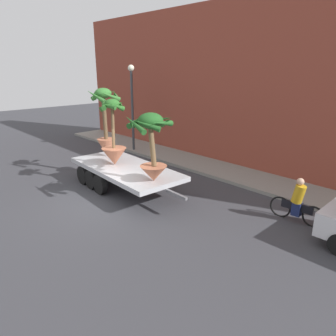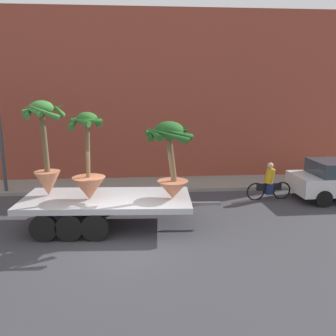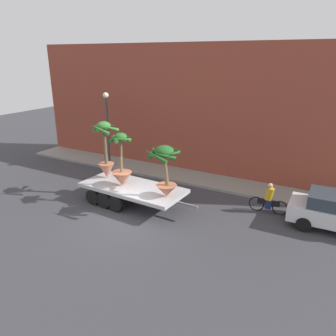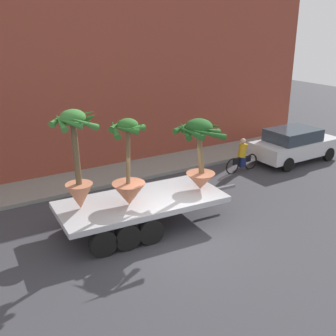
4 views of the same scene
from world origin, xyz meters
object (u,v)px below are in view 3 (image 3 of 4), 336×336
object	(u,v)px
potted_palm_front	(165,169)
cyclist	(269,200)
flatbed_trailer	(129,189)
potted_palm_middle	(105,150)
street_lamp	(107,120)
potted_palm_rear	(122,167)

from	to	relation	value
potted_palm_front	cyclist	distance (m)	5.21
cyclist	flatbed_trailer	bearing A→B (deg)	-160.12
potted_palm_middle	street_lamp	xyz separation A→B (m)	(-2.69, 3.55, 0.75)
potted_palm_front	potted_palm_middle	bearing A→B (deg)	170.99
potted_palm_middle	potted_palm_front	world-z (taller)	potted_palm_middle
potted_palm_rear	street_lamp	size ratio (longest dim) A/B	0.56
cyclist	street_lamp	xyz separation A→B (m)	(-10.77, 1.55, 2.56)
potted_palm_middle	flatbed_trailer	bearing A→B (deg)	-11.59
street_lamp	potted_palm_middle	bearing A→B (deg)	-52.87
potted_palm_middle	cyclist	world-z (taller)	potted_palm_middle
flatbed_trailer	street_lamp	world-z (taller)	street_lamp
flatbed_trailer	street_lamp	bearing A→B (deg)	138.03
potted_palm_front	street_lamp	world-z (taller)	street_lamp
flatbed_trailer	potted_palm_middle	world-z (taller)	potted_palm_middle
flatbed_trailer	potted_palm_rear	distance (m)	1.26
potted_palm_front	street_lamp	size ratio (longest dim) A/B	0.50
flatbed_trailer	potted_palm_middle	bearing A→B (deg)	168.41
cyclist	potted_palm_rear	bearing A→B (deg)	-159.46
potted_palm_rear	street_lamp	xyz separation A→B (m)	(-4.07, 4.06, 1.26)
cyclist	street_lamp	size ratio (longest dim) A/B	0.38
flatbed_trailer	potted_palm_front	distance (m)	2.77
potted_palm_rear	cyclist	xyz separation A→B (m)	(6.71, 2.51, -1.30)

